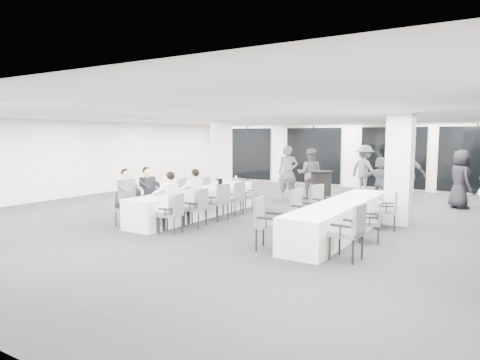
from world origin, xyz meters
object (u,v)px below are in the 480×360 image
object	(u,v)px
chair_main_right_mid	(219,200)
chair_side_right_near	(351,228)
chair_main_right_fourth	(236,196)
standing_guest_f	(381,175)
banquet_table_main	(200,203)
chair_side_left_near	(266,220)
standing_guest_d	(409,172)
chair_side_right_mid	(373,219)
chair_main_right_far	(251,194)
standing_guest_b	(310,170)
chair_main_right_second	(198,205)
cocktail_table	(321,187)
standing_guest_e	(460,175)
standing_guest_a	(288,169)
banquet_table_side	(341,218)
chair_side_right_far	(390,208)
chair_main_left_near	(124,206)
chair_main_left_second	(145,201)
standing_guest_c	(365,166)
chair_main_left_fourth	(188,192)
ice_bucket_near	(174,189)
chair_side_left_mid	(301,208)
chair_side_left_far	(322,201)
chair_main_left_mid	(171,197)
chair_main_left_far	(208,190)
standing_guest_g	(223,164)
ice_bucket_far	(219,182)
chair_main_right_near	(174,211)

from	to	relation	value
chair_main_right_mid	chair_side_right_near	world-z (taller)	chair_side_right_near
chair_main_right_fourth	standing_guest_f	xyz separation A→B (m)	(2.68, 5.37, 0.31)
banquet_table_main	chair_main_right_fourth	world-z (taller)	chair_main_right_fourth
chair_side_left_near	standing_guest_d	bearing A→B (deg)	161.41
chair_side_right_near	chair_side_right_mid	size ratio (longest dim) A/B	1.19
chair_main_right_far	standing_guest_b	xyz separation A→B (m)	(0.51, 3.22, 0.51)
banquet_table_main	chair_main_right_second	world-z (taller)	chair_main_right_second
cocktail_table	standing_guest_e	distance (m)	4.26
chair_side_right_near	standing_guest_a	size ratio (longest dim) A/B	0.49
banquet_table_side	chair_side_left_near	xyz separation A→B (m)	(-0.84, -2.05, 0.22)
chair_main_right_second	chair_side_right_far	xyz separation A→B (m)	(4.12, 2.16, -0.01)
chair_side_right_far	chair_main_left_near	bearing A→B (deg)	105.44
chair_main_right_second	standing_guest_a	distance (m)	5.39
chair_main_left_second	standing_guest_e	distance (m)	9.53
chair_side_right_far	standing_guest_a	bearing A→B (deg)	40.65
banquet_table_side	standing_guest_e	world-z (taller)	standing_guest_e
chair_main_right_mid	standing_guest_c	distance (m)	7.62
chair_main_left_fourth	standing_guest_e	bearing A→B (deg)	116.21
chair_side_right_far	ice_bucket_near	distance (m)	5.40
chair_main_left_fourth	chair_main_right_fourth	bearing A→B (deg)	84.25
chair_side_left_mid	chair_side_left_far	bearing A→B (deg)	-176.14
chair_main_left_near	chair_side_left_mid	xyz separation A→B (m)	(4.11, 1.62, 0.08)
chair_side_left_far	standing_guest_f	xyz separation A→B (m)	(0.23, 5.08, 0.29)
chair_main_left_mid	chair_side_left_mid	distance (m)	4.11
chair_main_left_far	chair_side_left_far	xyz separation A→B (m)	(4.12, -0.68, 0.05)
standing_guest_c	standing_guest_g	xyz separation A→B (m)	(-5.43, -1.85, -0.03)
chair_main_left_mid	chair_main_right_far	bearing A→B (deg)	146.42
chair_main_left_fourth	banquet_table_side	bearing A→B (deg)	74.94
chair_main_left_far	standing_guest_c	xyz separation A→B (m)	(3.40, 5.64, 0.56)
chair_main_right_mid	standing_guest_b	xyz separation A→B (m)	(0.50, 4.90, 0.46)
chair_main_right_mid	standing_guest_c	size ratio (longest dim) A/B	0.46
chair_main_left_fourth	chair_side_left_far	xyz separation A→B (m)	(4.12, 0.37, 0.02)
cocktail_table	chair_main_left_fourth	xyz separation A→B (m)	(-2.89, -3.44, 0.00)
chair_main_right_second	chair_side_right_near	xyz separation A→B (m)	(4.13, -0.86, 0.06)
ice_bucket_far	chair_side_left_far	bearing A→B (deg)	-2.14
chair_side_left_near	standing_guest_c	bearing A→B (deg)	173.62
chair_main_left_mid	chair_side_right_far	xyz separation A→B (m)	(5.78, 1.27, 0.02)
banquet_table_side	chair_main_left_mid	xyz separation A→B (m)	(-4.95, -0.19, 0.13)
chair_main_left_mid	chair_main_right_mid	distance (m)	1.66
chair_main_left_near	banquet_table_side	bearing A→B (deg)	106.35
banquet_table_main	standing_guest_d	xyz separation A→B (m)	(4.42, 6.11, 0.63)
chair_main_left_second	chair_main_left_mid	size ratio (longest dim) A/B	1.05
chair_main_left_near	chair_main_left_far	xyz separation A→B (m)	(-0.00, 3.58, 0.01)
chair_side_left_near	standing_guest_g	distance (m)	9.66
banquet_table_main	chair_main_left_fourth	world-z (taller)	chair_main_left_fourth
chair_main_right_second	chair_side_right_far	size ratio (longest dim) A/B	1.02
chair_main_left_fourth	chair_side_left_near	xyz separation A→B (m)	(4.12, -2.62, 0.05)
cocktail_table	chair_main_right_far	bearing A→B (deg)	-116.43
chair_side_right_far	standing_guest_c	distance (m)	6.63
chair_main_right_near	chair_main_left_mid	bearing A→B (deg)	30.07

